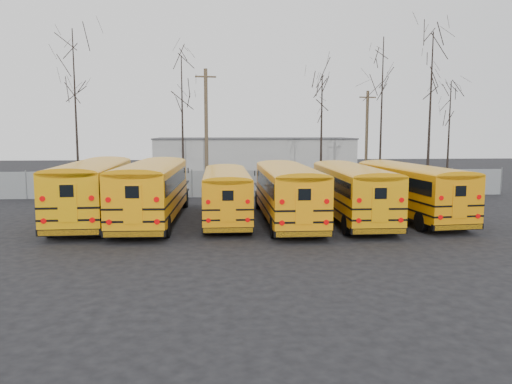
{
  "coord_description": "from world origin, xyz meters",
  "views": [
    {
      "loc": [
        -1.91,
        -25.2,
        5.01
      ],
      "look_at": [
        0.08,
        2.1,
        1.6
      ],
      "focal_mm": 35.0,
      "sensor_mm": 36.0,
      "label": 1
    }
  ],
  "objects": [
    {
      "name": "ground",
      "position": [
        0.0,
        0.0,
        0.0
      ],
      "size": [
        120.0,
        120.0,
        0.0
      ],
      "primitive_type": "plane",
      "color": "black",
      "rests_on": "ground"
    },
    {
      "name": "bus_b",
      "position": [
        -5.55,
        1.86,
        1.98
      ],
      "size": [
        3.11,
        12.16,
        3.38
      ],
      "rotation": [
        0.0,
        0.0,
        -0.03
      ],
      "color": "black",
      "rests_on": "ground"
    },
    {
      "name": "utility_pole_right",
      "position": [
        10.95,
        17.91,
        4.31
      ],
      "size": [
        1.49,
        0.27,
        8.39
      ],
      "rotation": [
        0.0,
        0.0,
        0.1
      ],
      "color": "brown",
      "rests_on": "ground"
    },
    {
      "name": "tree_0",
      "position": [
        -12.94,
        14.49,
        6.31
      ],
      "size": [
        0.26,
        0.26,
        12.63
      ],
      "primitive_type": "cone",
      "color": "black",
      "rests_on": "ground"
    },
    {
      "name": "tree_2",
      "position": [
        6.67,
        16.65,
        4.82
      ],
      "size": [
        0.26,
        0.26,
        9.65
      ],
      "primitive_type": "cone",
      "color": "black",
      "rests_on": "ground"
    },
    {
      "name": "tree_3",
      "position": [
        11.14,
        14.63,
        6.18
      ],
      "size": [
        0.26,
        0.26,
        12.36
      ],
      "primitive_type": "cone",
      "color": "black",
      "rests_on": "ground"
    },
    {
      "name": "bus_f",
      "position": [
        8.79,
        2.09,
        1.84
      ],
      "size": [
        3.7,
        11.43,
        3.15
      ],
      "rotation": [
        0.0,
        0.0,
        0.1
      ],
      "color": "black",
      "rests_on": "ground"
    },
    {
      "name": "tree_5",
      "position": [
        17.4,
        15.82,
        4.54
      ],
      "size": [
        0.26,
        0.26,
        9.07
      ],
      "primitive_type": "cone",
      "color": "black",
      "rests_on": "ground"
    },
    {
      "name": "fence",
      "position": [
        0.0,
        12.0,
        1.0
      ],
      "size": [
        40.0,
        0.04,
        2.0
      ],
      "primitive_type": "cube",
      "color": "gray",
      "rests_on": "ground"
    },
    {
      "name": "bus_d",
      "position": [
        1.72,
        1.16,
        1.88
      ],
      "size": [
        2.72,
        11.49,
        3.21
      ],
      "rotation": [
        0.0,
        0.0,
        0.01
      ],
      "color": "black",
      "rests_on": "ground"
    },
    {
      "name": "bus_e",
      "position": [
        5.29,
        1.47,
        1.85
      ],
      "size": [
        2.65,
        11.32,
        3.16
      ],
      "rotation": [
        0.0,
        0.0,
        -0.0
      ],
      "color": "black",
      "rests_on": "ground"
    },
    {
      "name": "distant_building",
      "position": [
        2.0,
        32.0,
        2.0
      ],
      "size": [
        22.0,
        8.0,
        4.0
      ],
      "primitive_type": "cube",
      "color": "#ACACA7",
      "rests_on": "ground"
    },
    {
      "name": "bus_c",
      "position": [
        -1.57,
        2.03,
        1.72
      ],
      "size": [
        2.45,
        10.53,
        2.94
      ],
      "rotation": [
        0.0,
        0.0,
        0.0
      ],
      "color": "black",
      "rests_on": "ground"
    },
    {
      "name": "tree_1",
      "position": [
        -5.05,
        17.93,
        5.61
      ],
      "size": [
        0.26,
        0.26,
        11.22
      ],
      "primitive_type": "cone",
      "color": "black",
      "rests_on": "ground"
    },
    {
      "name": "utility_pole_left",
      "position": [
        -3.06,
        18.7,
        5.26
      ],
      "size": [
        1.82,
        0.4,
        10.24
      ],
      "rotation": [
        0.0,
        0.0,
        0.14
      ],
      "color": "brown",
      "rests_on": "ground"
    },
    {
      "name": "tree_4",
      "position": [
        14.75,
        13.65,
        6.3
      ],
      "size": [
        0.26,
        0.26,
        12.61
      ],
      "primitive_type": "cone",
      "color": "black",
      "rests_on": "ground"
    },
    {
      "name": "bus_a",
      "position": [
        -8.82,
        2.41,
        1.99
      ],
      "size": [
        3.22,
        12.24,
        3.4
      ],
      "rotation": [
        0.0,
        0.0,
        0.04
      ],
      "color": "black",
      "rests_on": "ground"
    }
  ]
}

